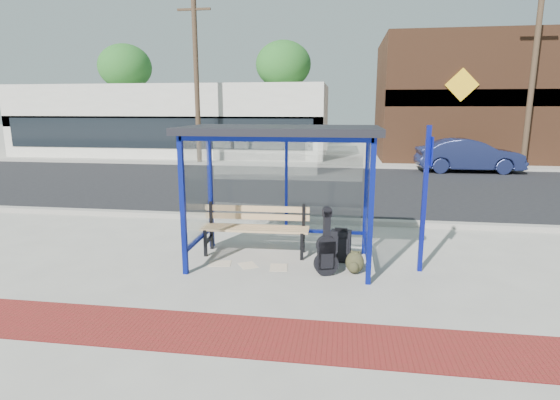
% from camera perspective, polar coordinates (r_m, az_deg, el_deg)
% --- Properties ---
extents(ground, '(120.00, 120.00, 0.00)m').
position_cam_1_polar(ground, '(7.91, 0.09, -8.20)').
color(ground, '#B2ADA0').
rests_on(ground, ground).
extents(brick_paver_strip, '(60.00, 1.00, 0.01)m').
position_cam_1_polar(brick_paver_strip, '(5.58, -3.90, -17.25)').
color(brick_paver_strip, maroon).
rests_on(brick_paver_strip, ground).
extents(curb_near, '(60.00, 0.25, 0.12)m').
position_cam_1_polar(curb_near, '(10.65, 2.32, -2.57)').
color(curb_near, gray).
rests_on(curb_near, ground).
extents(street_asphalt, '(60.00, 10.00, 0.00)m').
position_cam_1_polar(street_asphalt, '(15.63, 4.29, 1.86)').
color(street_asphalt, black).
rests_on(street_asphalt, ground).
extents(curb_far, '(60.00, 0.25, 0.12)m').
position_cam_1_polar(curb_far, '(20.66, 5.31, 4.46)').
color(curb_far, gray).
rests_on(curb_far, ground).
extents(far_sidewalk, '(60.00, 4.00, 0.01)m').
position_cam_1_polar(far_sidewalk, '(22.55, 5.57, 4.93)').
color(far_sidewalk, '#B2ADA0').
rests_on(far_sidewalk, ground).
extents(bus_shelter, '(3.30, 1.80, 2.42)m').
position_cam_1_polar(bus_shelter, '(7.53, 0.18, 6.96)').
color(bus_shelter, navy).
rests_on(bus_shelter, ground).
extents(storefront_white, '(18.00, 6.04, 4.00)m').
position_cam_1_polar(storefront_white, '(27.27, -13.56, 10.07)').
color(storefront_white, silver).
rests_on(storefront_white, ground).
extents(storefront_brown, '(10.00, 7.08, 6.40)m').
position_cam_1_polar(storefront_brown, '(26.77, 23.87, 11.95)').
color(storefront_brown, '#59331E').
rests_on(storefront_brown, ground).
extents(tree_left, '(3.60, 3.60, 7.03)m').
position_cam_1_polar(tree_left, '(33.11, -19.58, 15.98)').
color(tree_left, '#4C3826').
rests_on(tree_left, ground).
extents(tree_mid, '(3.60, 3.60, 7.03)m').
position_cam_1_polar(tree_mid, '(29.76, 0.44, 17.17)').
color(tree_mid, '#4C3826').
rests_on(tree_mid, ground).
extents(tree_right, '(3.60, 3.60, 7.03)m').
position_cam_1_polar(tree_right, '(31.62, 30.66, 15.26)').
color(tree_right, '#4C3826').
rests_on(tree_right, ground).
extents(utility_pole_west, '(1.60, 0.24, 8.00)m').
position_cam_1_polar(utility_pole_west, '(21.97, -10.85, 15.32)').
color(utility_pole_west, '#4C3826').
rests_on(utility_pole_west, ground).
extents(utility_pole_east, '(1.60, 0.24, 8.00)m').
position_cam_1_polar(utility_pole_east, '(22.27, 30.15, 13.93)').
color(utility_pole_east, '#4C3826').
rests_on(utility_pole_east, ground).
extents(bench, '(2.04, 0.55, 0.96)m').
position_cam_1_polar(bench, '(8.28, -3.23, -3.36)').
color(bench, black).
rests_on(bench, ground).
extents(guitar_bag, '(0.42, 0.23, 1.10)m').
position_cam_1_polar(guitar_bag, '(7.26, 6.06, -6.78)').
color(guitar_bag, black).
rests_on(guitar_bag, ground).
extents(suitcase, '(0.38, 0.27, 0.62)m').
position_cam_1_polar(suitcase, '(7.97, 7.92, -5.96)').
color(suitcase, black).
rests_on(suitcase, ground).
extents(backpack, '(0.34, 0.32, 0.37)m').
position_cam_1_polar(backpack, '(7.50, 9.71, -8.11)').
color(backpack, '#302F1B').
rests_on(backpack, ground).
extents(sign_post, '(0.09, 0.31, 2.46)m').
position_cam_1_polar(sign_post, '(7.55, 18.45, 1.07)').
color(sign_post, '#0C158B').
rests_on(sign_post, ground).
extents(newspaper_a, '(0.44, 0.37, 0.01)m').
position_cam_1_polar(newspaper_a, '(7.94, -7.87, -8.23)').
color(newspaper_a, white).
rests_on(newspaper_a, ground).
extents(newspaper_b, '(0.41, 0.44, 0.01)m').
position_cam_1_polar(newspaper_b, '(7.80, -4.19, -8.51)').
color(newspaper_b, white).
rests_on(newspaper_b, ground).
extents(newspaper_c, '(0.34, 0.41, 0.01)m').
position_cam_1_polar(newspaper_c, '(7.68, -0.17, -8.81)').
color(newspaper_c, white).
rests_on(newspaper_c, ground).
extents(parked_car, '(4.40, 1.67, 1.43)m').
position_cam_1_polar(parked_car, '(20.62, 23.43, 5.36)').
color(parked_car, '#181F45').
rests_on(parked_car, ground).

